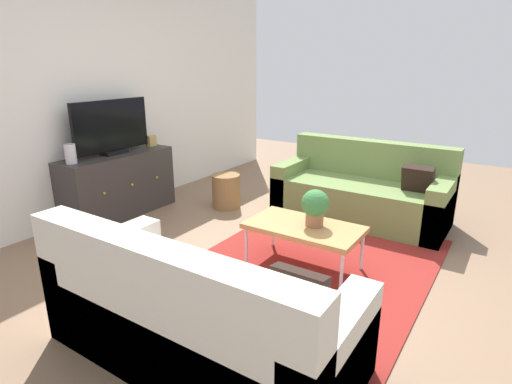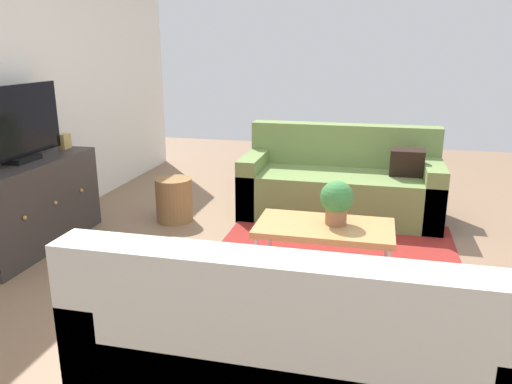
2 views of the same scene
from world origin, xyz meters
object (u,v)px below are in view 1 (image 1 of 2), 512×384
Objects in this scene: couch_left_side at (193,321)px; wicker_basket at (226,191)px; coffee_table at (304,229)px; tv_console at (119,185)px; glass_vase at (70,154)px; mantel_clock at (151,141)px; couch_right_side at (363,193)px; potted_plant at (315,206)px; flat_screen_tv at (111,127)px.

wicker_basket is at bearing 33.23° from couch_left_side.
tv_console reaches higher than coffee_table.
wicker_basket reaches higher than coffee_table.
mantel_clock is (1.08, 0.00, -0.03)m from glass_vase.
mantel_clock is (1.96, 2.37, 0.49)m from couch_left_side.
couch_right_side reaches higher than coffee_table.
mantel_clock reaches higher than wicker_basket.
potted_plant is at bearing -61.01° from coffee_table.
tv_console is 1.24m from wicker_basket.
mantel_clock is at bearing 0.00° from glass_vase.
couch_right_side is 5.93× the size of potted_plant.
tv_console is 6.63× the size of glass_vase.
couch_left_side is 1.00× the size of couch_right_side.
mantel_clock is at bearing 50.44° from couch_left_side.
potted_plant is (1.45, -0.06, 0.28)m from couch_left_side.
tv_console reaches higher than wicker_basket.
couch_left_side reaches higher than potted_plant.
tv_console is 0.71m from glass_vase.
couch_right_side is 1.46m from coffee_table.
couch_left_side is at bearing 180.00° from couch_right_side.
tv_console is at bearing 59.08° from couch_left_side.
tv_console is 10.14× the size of mantel_clock.
tv_console is (1.42, 2.37, 0.07)m from couch_left_side.
mantel_clock is at bearing -2.12° from flat_screen_tv.
coffee_table is 4.80× the size of glass_vase.
glass_vase is (-0.54, -0.02, -0.20)m from flat_screen_tv.
couch_right_side is 2.59m from mantel_clock.
coffee_table is 2.37m from tv_console.
mantel_clock is 0.32× the size of wicker_basket.
coffee_table is 0.72× the size of tv_console.
couch_left_side is at bearing -179.64° from coffee_table.
couch_right_side is 1.93× the size of flat_screen_tv.
couch_right_side is 14.20× the size of mantel_clock.
potted_plant is at bearing -89.26° from tv_console.
couch_right_side is at bearing -69.05° from wicker_basket.
couch_left_side is at bearing -120.71° from flat_screen_tv.
potted_plant reaches higher than wicker_basket.
wicker_basket is (0.87, -0.89, -0.81)m from flat_screen_tv.
flat_screen_tv is at bearing 90.00° from tv_console.
flat_screen_tv is 4.81× the size of glass_vase.
couch_right_side is 1.61m from wicker_basket.
mantel_clock is at bearing 110.87° from wicker_basket.
glass_vase reaches higher than tv_console.
potted_plant is 0.77× the size of wicker_basket.
wicker_basket is (-0.58, 1.50, -0.08)m from couch_right_side.
glass_vase is 1.53× the size of mantel_clock.
glass_vase is 0.49× the size of wicker_basket.
wicker_basket is at bearing 59.48° from coffee_table.
coffee_table is at bearing -90.22° from tv_console.
couch_left_side is 2.59m from glass_vase.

